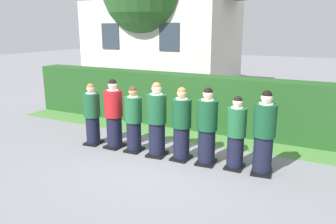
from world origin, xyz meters
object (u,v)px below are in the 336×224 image
Objects in this scene: student_front_row_3 at (157,121)px; student_front_row_7 at (264,135)px; student_front_row_4 at (182,126)px; student_front_row_0 at (92,116)px; student_front_row_6 at (236,135)px; student_front_row_2 at (134,121)px; student_front_row_5 at (207,128)px; student_in_red_blazer at (114,115)px.

student_front_row_3 is 1.00× the size of student_front_row_7.
student_front_row_3 is 0.60m from student_front_row_4.
student_front_row_0 is 1.00× the size of student_front_row_6.
student_front_row_7 is (0.56, 0.01, 0.08)m from student_front_row_6.
student_front_row_3 is (0.62, 0.00, 0.07)m from student_front_row_2.
student_front_row_3 reaches higher than student_front_row_5.
student_front_row_7 is at bearing 2.35° from student_front_row_5.
student_in_red_blazer is (0.62, 0.05, 0.07)m from student_front_row_0.
student_in_red_blazer reaches higher than student_front_row_2.
student_front_row_7 reaches higher than student_front_row_0.
student_front_row_6 is at bearing 3.75° from student_front_row_5.
student_front_row_0 is 0.93× the size of student_front_row_5.
student_front_row_6 is 0.91× the size of student_front_row_7.
student_in_red_blazer is 1.19m from student_front_row_3.
student_front_row_7 is (1.75, 0.07, 0.03)m from student_front_row_4.
student_in_red_blazer is 2.98m from student_front_row_6.
student_front_row_4 reaches higher than student_front_row_6.
student_front_row_4 is (2.40, 0.09, 0.04)m from student_front_row_0.
student_front_row_6 is at bearing 2.56° from student_front_row_2.
student_front_row_3 is 2.35m from student_front_row_7.
student_front_row_2 is at bearing -177.85° from student_front_row_5.
student_front_row_5 is 0.98× the size of student_front_row_7.
student_front_row_0 is 0.95× the size of student_front_row_4.
student_front_row_5 is 0.62m from student_front_row_6.
student_front_row_3 is 1.10× the size of student_front_row_6.
student_front_row_5 is (1.79, 0.07, 0.05)m from student_front_row_2.
student_front_row_0 is 3.60m from student_front_row_6.
student_front_row_7 reaches higher than student_front_row_5.
student_front_row_6 is 0.56m from student_front_row_7.
student_front_row_0 is 1.81m from student_front_row_3.
student_front_row_7 is at bearing 2.26° from student_front_row_4.
student_front_row_7 is at bearing 2.20° from student_front_row_0.
student_front_row_4 is 1.20m from student_front_row_6.
student_front_row_3 is at bearing -177.25° from student_front_row_7.
student_in_red_blazer is at bearing -178.79° from student_front_row_4.
student_front_row_5 reaches higher than student_front_row_6.
student_in_red_blazer is 3.53m from student_front_row_7.
student_front_row_0 is 4.16m from student_front_row_7.
student_front_row_7 reaches higher than student_in_red_blazer.
student_in_red_blazer is at bearing 179.12° from student_front_row_2.
student_front_row_3 is 1.02× the size of student_front_row_5.
student_front_row_3 is at bearing -176.84° from student_front_row_5.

